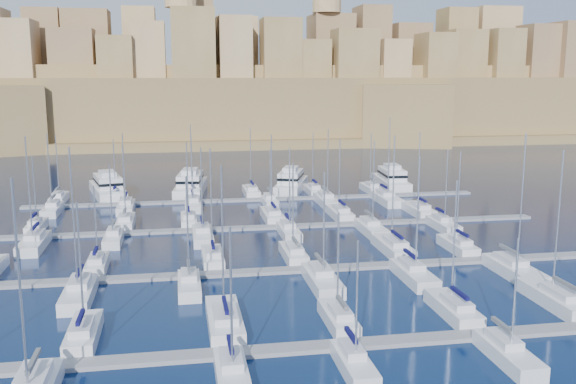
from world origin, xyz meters
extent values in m
plane|color=black|center=(0.00, 0.00, 0.00)|extent=(600.00, 600.00, 0.00)
cube|color=slate|center=(0.00, -34.00, 0.20)|extent=(84.00, 2.00, 0.40)
cube|color=slate|center=(0.00, -12.00, 0.20)|extent=(84.00, 2.00, 0.40)
cube|color=slate|center=(0.00, 10.00, 0.20)|extent=(84.00, 2.00, 0.40)
cube|color=slate|center=(0.00, 32.00, 0.20)|extent=(84.00, 2.00, 0.40)
cube|color=silver|center=(-23.27, -28.71, 0.51)|extent=(2.57, 8.58, 1.63)
cube|color=silver|center=(-23.27, -29.57, 1.68)|extent=(1.80, 3.86, 0.70)
cylinder|color=#9EA0A8|center=(-23.27, -28.28, 6.93)|extent=(0.18, 0.18, 11.20)
cube|color=#0B0B3E|center=(-23.27, -30.00, 2.73)|extent=(0.35, 3.43, 0.35)
cube|color=silver|center=(-10.72, -27.88, 0.56)|extent=(3.07, 10.24, 1.71)
cube|color=silver|center=(-10.72, -28.90, 1.76)|extent=(2.15, 4.61, 0.70)
cylinder|color=#9EA0A8|center=(-10.72, -27.37, 8.34)|extent=(0.18, 0.18, 13.85)
cube|color=#0B0B3E|center=(-10.72, -29.42, 2.81)|extent=(0.35, 4.10, 0.35)
cube|color=silver|center=(-0.09, -29.06, 0.50)|extent=(2.36, 7.88, 1.59)
cube|color=silver|center=(-0.09, -29.85, 1.64)|extent=(1.66, 3.55, 0.70)
cylinder|color=#9EA0A8|center=(-0.09, -28.67, 6.06)|extent=(0.18, 0.18, 9.53)
cube|color=#595B60|center=(-0.09, -30.24, 2.69)|extent=(0.35, 3.15, 0.35)
cube|color=silver|center=(11.62, -28.60, 0.52)|extent=(2.64, 8.81, 1.64)
cube|color=silver|center=(11.62, -29.48, 1.69)|extent=(1.85, 3.96, 0.70)
cylinder|color=#9EA0A8|center=(11.62, -28.16, 7.37)|extent=(0.18, 0.18, 12.05)
cube|color=#0B0B3E|center=(11.62, -29.92, 2.74)|extent=(0.35, 3.52, 0.35)
cube|color=silver|center=(23.14, -27.74, 0.56)|extent=(3.15, 10.51, 1.73)
cube|color=silver|center=(23.14, -28.79, 1.78)|extent=(2.21, 4.73, 0.70)
cylinder|color=#9EA0A8|center=(23.14, -27.22, 8.69)|extent=(0.18, 0.18, 14.53)
cube|color=#595B60|center=(23.14, -29.32, 2.83)|extent=(0.35, 4.21, 0.35)
cube|color=silver|center=(-25.41, -39.03, 1.75)|extent=(2.12, 4.54, 0.70)
cylinder|color=#9EA0A8|center=(-25.41, -40.54, 9.04)|extent=(0.18, 0.18, 15.27)
cube|color=#595B60|center=(-25.41, -38.53, 2.80)|extent=(0.35, 4.03, 0.35)
cube|color=silver|center=(-10.99, -39.04, 0.50)|extent=(2.42, 8.07, 1.60)
cube|color=silver|center=(-10.99, -38.23, 1.65)|extent=(1.70, 3.63, 0.70)
cylinder|color=#9EA0A8|center=(-10.99, -39.44, 6.90)|extent=(0.18, 0.18, 11.20)
cube|color=#0B0B3E|center=(-10.99, -37.83, 2.70)|extent=(0.35, 3.23, 0.35)
cube|color=silver|center=(-1.23, -38.72, 0.49)|extent=(2.23, 7.43, 1.57)
cube|color=silver|center=(-1.23, -37.97, 1.62)|extent=(1.56, 3.34, 0.70)
cylinder|color=#9EA0A8|center=(-1.23, -39.09, 6.09)|extent=(0.18, 0.18, 9.64)
cube|color=#0B0B3E|center=(-1.23, -37.60, 2.67)|extent=(0.35, 2.97, 0.35)
cube|color=silver|center=(11.76, -39.10, 0.50)|extent=(2.46, 8.19, 1.61)
cube|color=silver|center=(11.76, -38.28, 1.66)|extent=(1.72, 3.69, 0.70)
cylinder|color=#9EA0A8|center=(11.76, -39.51, 5.95)|extent=(0.18, 0.18, 9.28)
cube|color=#595B60|center=(11.76, -37.87, 2.71)|extent=(0.35, 3.28, 0.35)
cube|color=silver|center=(-24.52, -7.10, 0.50)|extent=(2.34, 7.81, 1.59)
cube|color=silver|center=(-24.52, -7.88, 1.64)|extent=(1.64, 3.51, 0.70)
cylinder|color=#9EA0A8|center=(-24.52, -6.70, 5.78)|extent=(0.18, 0.18, 8.97)
cube|color=#0B0B3E|center=(-24.52, -8.27, 2.69)|extent=(0.35, 3.12, 0.35)
cube|color=silver|center=(-10.61, -6.76, 0.51)|extent=(2.55, 8.49, 1.62)
cube|color=silver|center=(-10.61, -7.61, 1.67)|extent=(1.78, 3.82, 0.70)
cylinder|color=#9EA0A8|center=(-10.61, -6.33, 7.85)|extent=(0.18, 0.18, 13.06)
cube|color=#0B0B3E|center=(-10.61, -8.03, 2.72)|extent=(0.35, 3.39, 0.35)
cube|color=silver|center=(-0.31, -6.77, 0.51)|extent=(2.54, 8.47, 1.62)
cube|color=silver|center=(-0.31, -7.61, 1.67)|extent=(1.78, 3.81, 0.70)
cylinder|color=#9EA0A8|center=(-0.31, -6.34, 6.83)|extent=(0.18, 0.18, 11.02)
cube|color=#595B60|center=(-0.31, -8.04, 2.72)|extent=(0.35, 3.39, 0.35)
cube|color=silver|center=(13.26, -5.95, 0.55)|extent=(3.03, 10.09, 1.70)
cube|color=silver|center=(13.26, -6.96, 1.75)|extent=(2.12, 4.54, 0.70)
cylinder|color=#9EA0A8|center=(13.26, -5.45, 8.44)|extent=(0.18, 0.18, 14.07)
cube|color=#0B0B3E|center=(13.26, -7.47, 2.80)|extent=(0.35, 4.04, 0.35)
cube|color=silver|center=(22.06, -6.74, 0.51)|extent=(2.56, 8.52, 1.63)
cube|color=silver|center=(22.06, -7.59, 1.68)|extent=(1.79, 3.84, 0.70)
cylinder|color=#9EA0A8|center=(22.06, -6.31, 7.35)|extent=(0.18, 0.18, 12.06)
cube|color=#0B0B3E|center=(22.06, -8.02, 2.73)|extent=(0.35, 3.41, 0.35)
cube|color=silver|center=(-25.19, -17.86, 0.54)|extent=(2.92, 9.72, 1.69)
cube|color=silver|center=(-25.19, -16.89, 1.74)|extent=(2.04, 4.37, 0.70)
cylinder|color=#9EA0A8|center=(-25.19, -18.35, 8.80)|extent=(0.18, 0.18, 14.83)
cube|color=#0B0B3E|center=(-25.19, -16.40, 2.79)|extent=(0.35, 3.89, 0.35)
cube|color=silver|center=(-13.74, -17.03, 0.50)|extent=(2.42, 8.07, 1.60)
cube|color=silver|center=(-13.74, -16.23, 1.65)|extent=(1.69, 3.63, 0.70)
cylinder|color=#9EA0A8|center=(-13.74, -17.44, 7.05)|extent=(0.18, 0.18, 11.49)
cube|color=#595B60|center=(-13.74, -15.82, 2.70)|extent=(0.35, 3.23, 0.35)
cube|color=silver|center=(0.93, -17.92, 0.55)|extent=(2.95, 9.84, 1.69)
cube|color=silver|center=(0.93, -16.94, 1.74)|extent=(2.07, 4.43, 0.70)
cylinder|color=#9EA0A8|center=(0.93, -18.41, 7.20)|extent=(0.18, 0.18, 11.61)
cube|color=#595B60|center=(0.93, -16.44, 2.79)|extent=(0.35, 3.94, 0.35)
cube|color=silver|center=(11.75, -17.70, 0.54)|extent=(2.82, 9.40, 1.67)
cube|color=silver|center=(11.75, -16.76, 1.72)|extent=(1.97, 4.23, 0.70)
cylinder|color=#9EA0A8|center=(11.75, -18.17, 7.89)|extent=(0.18, 0.18, 13.04)
cube|color=#0B0B3E|center=(11.75, -16.29, 2.77)|extent=(0.35, 3.76, 0.35)
cube|color=silver|center=(23.95, -18.20, 0.56)|extent=(3.12, 10.40, 1.72)
cube|color=silver|center=(23.95, -17.16, 1.77)|extent=(2.18, 4.68, 0.70)
cylinder|color=#9EA0A8|center=(23.95, -18.72, 9.15)|extent=(0.18, 0.18, 15.46)
cube|color=#595B60|center=(23.95, -16.64, 2.82)|extent=(0.35, 4.16, 0.35)
cube|color=silver|center=(-35.89, 14.70, 0.48)|extent=(2.22, 7.39, 1.57)
cube|color=silver|center=(-35.89, 13.96, 1.62)|extent=(1.55, 3.33, 0.70)
cylinder|color=#9EA0A8|center=(-35.89, 15.07, 6.30)|extent=(0.18, 0.18, 10.06)
cube|color=#0B0B3E|center=(-35.89, 13.59, 2.67)|extent=(0.35, 2.96, 0.35)
cube|color=silver|center=(-22.80, 15.23, 0.51)|extent=(2.54, 8.45, 1.62)
cube|color=silver|center=(-22.80, 14.38, 1.67)|extent=(1.78, 3.80, 0.70)
cylinder|color=#9EA0A8|center=(-22.80, 15.65, 6.89)|extent=(0.18, 0.18, 11.14)
cube|color=#595B60|center=(-22.80, 13.96, 2.72)|extent=(0.35, 3.38, 0.35)
cube|color=silver|center=(-13.13, 14.98, 0.50)|extent=(2.39, 7.96, 1.60)
cube|color=silver|center=(-13.13, 14.18, 1.65)|extent=(1.67, 3.58, 0.70)
cylinder|color=#9EA0A8|center=(-13.13, 15.38, 7.08)|extent=(0.18, 0.18, 11.57)
cube|color=#0B0B3E|center=(-13.13, 13.79, 2.70)|extent=(0.35, 3.18, 0.35)
cube|color=silver|center=(0.29, 15.73, 0.54)|extent=(2.84, 9.46, 1.67)
cube|color=silver|center=(0.29, 14.78, 1.72)|extent=(1.99, 4.25, 0.70)
cylinder|color=#9EA0A8|center=(0.29, 16.20, 7.61)|extent=(0.18, 0.18, 12.47)
cube|color=#0B0B3E|center=(0.29, 14.31, 2.77)|extent=(0.35, 3.78, 0.35)
cube|color=silver|center=(11.54, 15.64, 0.53)|extent=(2.78, 9.27, 1.66)
cube|color=silver|center=(11.54, 14.71, 1.71)|extent=(1.95, 4.17, 0.70)
cylinder|color=#9EA0A8|center=(11.54, 16.10, 7.16)|extent=(0.18, 0.18, 11.59)
cube|color=#0B0B3E|center=(11.54, 14.25, 2.76)|extent=(0.35, 3.71, 0.35)
cube|color=silver|center=(25.27, 15.81, 0.54)|extent=(2.88, 9.61, 1.68)
cube|color=silver|center=(25.27, 14.85, 1.73)|extent=(2.02, 4.33, 0.70)
cylinder|color=#9EA0A8|center=(25.27, 16.29, 7.59)|extent=(0.18, 0.18, 12.42)
cube|color=#0B0B3E|center=(25.27, 14.36, 2.78)|extent=(0.35, 3.85, 0.35)
cube|color=silver|center=(-34.12, 4.07, 0.55)|extent=(2.96, 9.86, 1.69)
cube|color=silver|center=(-34.12, 5.06, 1.74)|extent=(2.07, 4.44, 0.70)
cylinder|color=#9EA0A8|center=(-34.12, 3.58, 8.36)|extent=(0.18, 0.18, 13.94)
cube|color=#0B0B3E|center=(-34.12, 5.55, 2.79)|extent=(0.35, 3.94, 0.35)
cube|color=silver|center=(-23.75, 5.03, 0.50)|extent=(2.38, 7.94, 1.60)
cube|color=silver|center=(-23.75, 5.82, 1.65)|extent=(1.67, 3.57, 0.70)
cylinder|color=#9EA0A8|center=(-23.75, 4.63, 6.32)|extent=(0.18, 0.18, 10.04)
cube|color=#595B60|center=(-23.75, 6.22, 2.70)|extent=(0.35, 3.18, 0.35)
cube|color=silver|center=(-11.39, 4.39, 0.53)|extent=(2.77, 9.22, 1.66)
cube|color=silver|center=(-11.39, 5.31, 1.71)|extent=(1.94, 4.15, 0.70)
cylinder|color=#9EA0A8|center=(-11.39, 3.93, 7.37)|extent=(0.18, 0.18, 12.02)
cube|color=#0B0B3E|center=(-11.39, 5.77, 2.76)|extent=(0.35, 3.69, 0.35)
cube|color=silver|center=(1.15, 4.81, 0.51)|extent=(2.52, 8.39, 1.62)
cube|color=silver|center=(1.15, 5.65, 1.67)|extent=(1.76, 3.77, 0.70)
cylinder|color=#9EA0A8|center=(1.15, 4.39, 7.18)|extent=(0.18, 0.18, 11.72)
cube|color=#0B0B3E|center=(1.15, 6.06, 2.72)|extent=(0.35, 3.35, 0.35)
cube|color=silver|center=(13.50, 4.32, 0.53)|extent=(2.81, 9.35, 1.67)
cube|color=silver|center=(13.50, 5.26, 1.72)|extent=(1.96, 4.21, 0.70)
cylinder|color=#9EA0A8|center=(13.50, 3.86, 7.60)|extent=(0.18, 0.18, 12.47)
cube|color=#595B60|center=(13.50, 5.73, 2.77)|extent=(0.35, 3.74, 0.35)
cube|color=silver|center=(25.03, 4.81, 0.51)|extent=(2.51, 8.37, 1.62)
cube|color=silver|center=(25.03, 5.65, 1.67)|extent=(1.76, 3.77, 0.70)
cylinder|color=#9EA0A8|center=(25.03, 4.40, 6.82)|extent=(0.18, 0.18, 11.00)
cube|color=#0B0B3E|center=(25.03, 6.07, 2.72)|extent=(0.35, 3.35, 0.35)
cube|color=silver|center=(-36.38, 37.11, 0.51)|extent=(2.47, 8.23, 1.61)
cube|color=silver|center=(-36.38, 36.29, 1.66)|extent=(1.73, 3.70, 0.70)
cylinder|color=#9EA0A8|center=(-36.38, 37.52, 6.84)|extent=(0.18, 0.18, 11.06)
cube|color=#595B60|center=(-36.38, 35.88, 2.71)|extent=(0.35, 3.29, 0.35)
cube|color=silver|center=(-26.18, 36.79, 0.49)|extent=(2.28, 7.59, 1.58)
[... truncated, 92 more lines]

